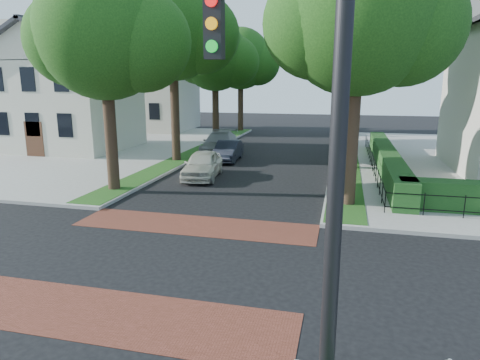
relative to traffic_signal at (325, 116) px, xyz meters
The scene contains 22 objects.
ground 8.09m from the traffic_signal, 137.91° to the left, with size 120.00×120.00×0.00m, color black.
sidewalk_nw 34.12m from the traffic_signal, 136.17° to the left, with size 30.00×30.00×0.15m, color gray.
crosswalk_far 10.20m from the traffic_signal, 122.69° to the left, with size 9.00×2.20×0.01m, color #602C1D.
crosswalk_near 6.89m from the traffic_signal, 166.05° to the left, with size 9.00×2.20×0.01m, color #602C1D.
grass_strip_ne 23.95m from the traffic_signal, 88.75° to the left, with size 1.60×29.80×0.02m, color #194313.
grass_strip_nw 26.06m from the traffic_signal, 113.63° to the left, with size 1.60×29.80×0.02m, color #194313.
tree_right_near 12.03m from the traffic_signal, 86.47° to the left, with size 7.75×6.67×10.66m.
tree_right_mid 19.95m from the traffic_signal, 87.89° to the left, with size 8.25×7.09×11.22m.
tree_right_far 28.73m from the traffic_signal, 88.57° to the left, with size 7.25×6.23×9.74m.
tree_right_back 37.74m from the traffic_signal, 88.91° to the left, with size 7.50×6.45×10.20m.
tree_left_near 15.74m from the traffic_signal, 131.45° to the left, with size 7.50×6.45×10.20m.
tree_left_mid 22.48m from the traffic_signal, 117.60° to the left, with size 8.00×6.88×11.48m.
tree_left_far 30.52m from the traffic_signal, 109.77° to the left, with size 7.00×6.02×9.86m.
tree_left_back 39.12m from the traffic_signal, 105.27° to the left, with size 7.75×6.66×10.44m.
hedge_main_road 20.01m from the traffic_signal, 81.75° to the left, with size 1.00×18.00×1.20m, color #143C17.
fence_main_road 19.95m from the traffic_signal, 84.08° to the left, with size 0.06×18.00×0.90m, color black, non-canonical shape.
house_left_near 30.29m from the traffic_signal, 132.28° to the left, with size 10.00×9.00×10.14m.
house_left_far 41.72m from the traffic_signal, 119.24° to the left, with size 10.00×9.00×10.14m.
traffic_signal is the anchor object (origin of this frame).
parked_car_front 17.37m from the traffic_signal, 115.15° to the left, with size 1.77×4.40×1.50m, color beige.
parked_car_middle 22.29m from the traffic_signal, 109.21° to the left, with size 1.43×4.09×1.35m, color #1E222D.
parked_car_rear 24.93m from the traffic_signal, 110.16° to the left, with size 2.25×5.52×1.60m, color slate.
Camera 1 is at (5.18, -11.07, 5.22)m, focal length 32.00 mm.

